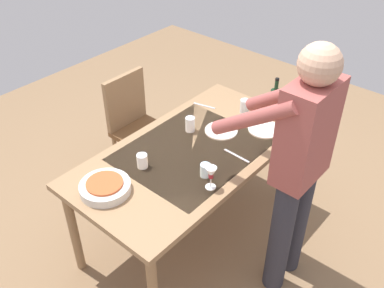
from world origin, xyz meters
The scene contains 15 objects.
ground_plane centered at (0.00, 0.00, 0.00)m, with size 6.00×6.00×0.00m, color #846647.
dining_table centered at (0.00, 0.00, 0.69)m, with size 1.66×0.88×0.77m.
chair_near centered at (-0.23, -0.82, 0.53)m, with size 0.40×0.40×0.91m.
person_server centered at (-0.11, 0.70, 0.96)m, with size 0.42×0.61×1.69m.
wine_bottle centered at (-0.73, 0.16, 0.88)m, with size 0.07×0.07×0.30m.
wine_glass_left centered at (0.21, 0.32, 0.87)m, with size 0.07×0.07×0.15m.
water_cup_near_left centered at (-0.16, -0.16, 0.82)m, with size 0.07×0.07×0.11m, color silver.
water_cup_near_right centered at (-0.61, -0.01, 0.82)m, with size 0.07×0.07×0.11m, color silver.
water_cup_far_left centered at (0.14, 0.23, 0.81)m, with size 0.06×0.06×0.09m, color silver.
water_cup_far_right centered at (0.33, -0.12, 0.82)m, with size 0.07×0.07×0.09m, color silver.
serving_bowl_pasta centered at (0.63, -0.12, 0.80)m, with size 0.30×0.30×0.07m.
dinner_plate_near centered at (-0.30, 0.01, 0.77)m, with size 0.23×0.23×0.01m, color silver.
dinner_plate_far centered at (-0.51, 0.23, 0.77)m, with size 0.23×0.23×0.01m, color silver.
table_knife centered at (-0.14, 0.26, 0.77)m, with size 0.01×0.20×0.01m, color silver.
table_fork centered at (-0.48, -0.29, 0.77)m, with size 0.01×0.18×0.01m, color silver.
Camera 1 is at (1.73, 1.50, 2.50)m, focal length 40.73 mm.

